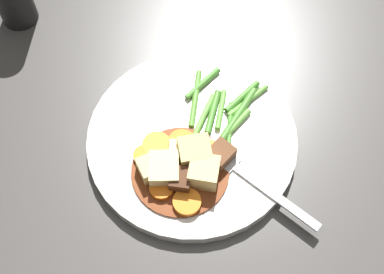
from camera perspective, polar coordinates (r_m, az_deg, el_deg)
ground_plane at (r=0.64m, az=0.00°, el=-0.66°), size 3.00×3.00×0.00m
dinner_plate at (r=0.63m, az=0.00°, el=-0.33°), size 0.25×0.25×0.02m
stew_sauce at (r=0.60m, az=-1.30°, el=-3.72°), size 0.11×0.11×0.00m
carrot_slice_0 at (r=0.61m, az=-1.12°, el=-0.69°), size 0.05×0.05×0.01m
carrot_slice_1 at (r=0.61m, az=-3.83°, el=-0.98°), size 0.05×0.05×0.01m
carrot_slice_2 at (r=0.61m, az=-3.18°, el=-2.22°), size 0.04×0.04×0.01m
carrot_slice_3 at (r=0.61m, az=-5.22°, el=-2.11°), size 0.03×0.03×0.01m
carrot_slice_4 at (r=0.58m, az=-0.55°, el=-7.11°), size 0.04×0.04×0.01m
carrot_slice_5 at (r=0.61m, az=1.66°, el=-1.78°), size 0.05×0.05×0.01m
carrot_slice_6 at (r=0.59m, az=-3.29°, el=-5.59°), size 0.04×0.04×0.01m
potato_chunk_0 at (r=0.59m, az=-4.60°, el=-3.45°), size 0.04×0.04×0.02m
potato_chunk_1 at (r=0.60m, az=-1.32°, el=-1.72°), size 0.03×0.03×0.02m
potato_chunk_2 at (r=0.59m, az=-3.03°, el=-3.57°), size 0.05×0.04×0.03m
potato_chunk_3 at (r=0.59m, az=1.29°, el=-3.87°), size 0.04×0.04×0.03m
potato_chunk_4 at (r=0.60m, az=0.29°, el=-1.75°), size 0.04×0.05×0.03m
meat_chunk_0 at (r=0.60m, az=3.08°, el=-1.94°), size 0.04×0.04×0.02m
meat_chunk_1 at (r=0.59m, az=-1.24°, el=-4.73°), size 0.03×0.03×0.02m
green_bean_0 at (r=0.66m, az=1.17°, el=5.85°), size 0.06×0.03×0.01m
green_bean_1 at (r=0.63m, az=1.18°, el=2.06°), size 0.07×0.01×0.01m
green_bean_2 at (r=0.63m, az=4.74°, el=1.31°), size 0.05×0.03×0.01m
green_bean_3 at (r=0.64m, az=5.02°, el=2.41°), size 0.08×0.03×0.01m
green_bean_4 at (r=0.65m, az=5.47°, el=4.40°), size 0.06×0.03×0.01m
green_bean_5 at (r=0.64m, az=2.26°, el=2.75°), size 0.06×0.01×0.01m
green_bean_6 at (r=0.65m, az=6.09°, el=3.93°), size 0.06×0.04×0.01m
green_bean_7 at (r=0.64m, az=3.16°, el=3.01°), size 0.06×0.01×0.01m
green_bean_8 at (r=0.63m, az=4.09°, el=0.87°), size 0.07×0.02×0.01m
green_bean_9 at (r=0.65m, az=0.35°, el=4.23°), size 0.08×0.02×0.01m
fork at (r=0.60m, az=6.33°, el=-4.41°), size 0.08×0.17×0.00m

